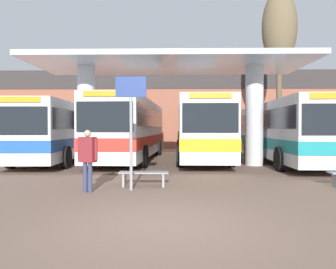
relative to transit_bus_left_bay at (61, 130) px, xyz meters
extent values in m
plane|color=#755B4C|center=(6.02, -11.70, -1.73)|extent=(100.00, 100.00, 0.00)
cube|color=brown|center=(6.02, 11.60, 1.78)|extent=(40.00, 0.50, 7.02)
cube|color=#332D2D|center=(6.02, 11.60, 4.45)|extent=(40.00, 0.58, 1.69)
cylinder|color=silver|center=(1.87, -1.71, 0.71)|extent=(0.87, 0.87, 4.89)
cylinder|color=silver|center=(10.17, -1.71, 0.71)|extent=(0.87, 0.87, 4.89)
cube|color=#A8B7C1|center=(6.02, -1.71, 3.28)|extent=(13.30, 5.17, 0.24)
cube|color=white|center=(0.00, 0.01, -0.02)|extent=(2.83, 10.64, 2.75)
cube|color=black|center=(0.00, 0.01, 0.50)|extent=(2.86, 10.21, 0.88)
cube|color=#1E519E|center=(0.00, 0.01, -0.64)|extent=(2.88, 10.68, 0.49)
cube|color=black|center=(0.18, -5.30, 0.39)|extent=(2.28, 0.14, 1.10)
cube|color=orange|center=(0.18, -5.30, 1.21)|extent=(1.73, 0.11, 0.22)
cylinder|color=black|center=(-1.13, -3.30, -1.21)|extent=(0.32, 1.04, 1.03)
cylinder|color=black|center=(1.35, -3.22, -1.21)|extent=(0.32, 1.04, 1.03)
cylinder|color=black|center=(-1.34, 2.87, -1.21)|extent=(0.32, 1.04, 1.03)
cylinder|color=black|center=(1.14, 2.95, -1.21)|extent=(0.32, 1.04, 1.03)
cube|color=silver|center=(3.81, 0.97, 0.10)|extent=(3.02, 12.29, 2.98)
cube|color=black|center=(3.81, 0.97, 0.67)|extent=(3.03, 11.80, 0.95)
cube|color=red|center=(3.81, 0.97, -0.57)|extent=(3.06, 12.33, 0.54)
cube|color=black|center=(3.53, -5.14, 0.55)|extent=(2.25, 0.17, 1.19)
cube|color=orange|center=(3.53, -5.14, 1.45)|extent=(1.71, 0.13, 0.22)
cylinder|color=black|center=(2.41, -2.74, -1.20)|extent=(0.33, 1.07, 1.06)
cylinder|color=black|center=(4.86, -2.86, -1.20)|extent=(0.33, 1.07, 1.06)
cylinder|color=black|center=(2.75, 4.38, -1.20)|extent=(0.33, 1.07, 1.06)
cylinder|color=black|center=(5.19, 4.26, -1.20)|extent=(0.33, 1.07, 1.06)
cube|color=silver|center=(7.74, 1.26, 0.07)|extent=(2.57, 12.23, 2.92)
cube|color=black|center=(7.74, 1.26, 0.63)|extent=(2.60, 11.74, 0.94)
cube|color=orange|center=(7.74, 1.26, -0.59)|extent=(2.61, 12.27, 0.53)
cube|color=black|center=(7.67, -4.87, 0.51)|extent=(2.23, 0.09, 1.17)
cube|color=orange|center=(7.67, -4.87, 1.39)|extent=(1.70, 0.07, 0.22)
cylinder|color=black|center=(6.49, -2.51, -1.21)|extent=(0.29, 1.05, 1.04)
cylinder|color=black|center=(8.91, -2.54, -1.21)|extent=(0.29, 1.05, 1.04)
cylinder|color=black|center=(6.57, 4.63, -1.21)|extent=(0.29, 1.05, 1.04)
cylinder|color=black|center=(8.99, 4.60, -1.21)|extent=(0.29, 1.05, 1.04)
cube|color=silver|center=(12.01, -0.38, -0.01)|extent=(2.74, 11.85, 2.77)
cube|color=black|center=(12.01, -0.38, 0.52)|extent=(2.77, 11.38, 0.89)
cube|color=teal|center=(12.01, -0.38, -0.63)|extent=(2.78, 11.89, 0.50)
cube|color=black|center=(11.84, -6.30, 0.41)|extent=(2.22, 0.12, 1.11)
cube|color=orange|center=(11.84, -6.30, 1.24)|extent=(1.69, 0.10, 0.22)
cylinder|color=black|center=(10.70, -4.00, -1.21)|extent=(0.31, 1.05, 1.04)
cylinder|color=black|center=(10.90, 2.89, -1.21)|extent=(0.31, 1.05, 1.04)
cylinder|color=black|center=(13.31, 2.83, -1.21)|extent=(0.31, 1.05, 1.04)
cube|color=gray|center=(5.29, -7.68, -1.29)|extent=(1.54, 0.44, 0.04)
cube|color=gray|center=(4.68, -7.68, -1.52)|extent=(0.07, 0.37, 0.42)
cube|color=gray|center=(5.91, -7.68, -1.52)|extent=(0.07, 0.37, 0.42)
cube|color=gray|center=(11.24, -7.68, -1.52)|extent=(0.07, 0.37, 0.42)
cylinder|color=gray|center=(4.98, -8.30, -0.36)|extent=(0.09, 0.09, 2.73)
cube|color=navy|center=(4.98, -8.30, 1.30)|extent=(0.90, 0.06, 0.60)
cylinder|color=#333856|center=(3.71, -8.61, -1.30)|extent=(0.16, 0.16, 0.86)
cylinder|color=#333856|center=(3.86, -8.66, -1.30)|extent=(0.16, 0.16, 0.86)
cube|color=maroon|center=(3.78, -8.64, -0.51)|extent=(0.52, 0.40, 0.72)
sphere|color=tan|center=(3.78, -8.64, -0.06)|extent=(0.20, 0.20, 0.20)
cylinder|color=maroon|center=(3.52, -8.54, -0.51)|extent=(0.12, 0.12, 0.61)
cylinder|color=maroon|center=(4.05, -8.73, -0.51)|extent=(0.12, 0.12, 0.61)
cylinder|color=brown|center=(13.38, 4.64, 1.91)|extent=(0.37, 0.37, 7.28)
ellipsoid|color=brown|center=(13.38, 4.64, 6.96)|extent=(2.33, 2.33, 5.12)
cube|color=black|center=(16.67, 8.47, -0.86)|extent=(4.64, 1.88, 1.29)
cube|color=#1E2328|center=(16.67, 8.47, 0.08)|extent=(2.56, 1.71, 0.58)
cylinder|color=black|center=(18.12, 9.36, -1.40)|extent=(0.66, 0.23, 0.66)
cylinder|color=black|center=(18.09, 7.54, -1.40)|extent=(0.66, 0.23, 0.66)
cylinder|color=black|center=(15.25, 9.40, -1.40)|extent=(0.66, 0.23, 0.66)
cylinder|color=black|center=(15.23, 7.58, -1.40)|extent=(0.66, 0.23, 0.66)
camera|label=1|loc=(6.26, -17.87, 0.09)|focal=35.00mm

